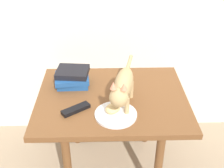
% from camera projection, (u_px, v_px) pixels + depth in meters
% --- Properties ---
extents(ground_plane, '(6.00, 6.00, 0.00)m').
position_uv_depth(ground_plane, '(112.00, 166.00, 1.86)').
color(ground_plane, gray).
extents(side_table, '(0.81, 0.64, 0.55)m').
position_uv_depth(side_table, '(112.00, 107.00, 1.61)').
color(side_table, brown).
rests_on(side_table, ground).
extents(plate, '(0.21, 0.21, 0.01)m').
position_uv_depth(plate, '(116.00, 114.00, 1.43)').
color(plate, white).
rests_on(plate, side_table).
extents(bread_roll, '(0.10, 0.09, 0.05)m').
position_uv_depth(bread_roll, '(113.00, 108.00, 1.42)').
color(bread_roll, '#E0BC7A').
rests_on(bread_roll, plate).
extents(cat, '(0.15, 0.47, 0.23)m').
position_uv_depth(cat, '(123.00, 86.00, 1.41)').
color(cat, tan).
rests_on(cat, side_table).
extents(book_stack, '(0.20, 0.18, 0.09)m').
position_uv_depth(book_stack, '(73.00, 77.00, 1.65)').
color(book_stack, '#1E4C8C').
rests_on(book_stack, side_table).
extents(tv_remote, '(0.15, 0.12, 0.02)m').
position_uv_depth(tv_remote, '(76.00, 109.00, 1.46)').
color(tv_remote, black).
rests_on(tv_remote, side_table).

